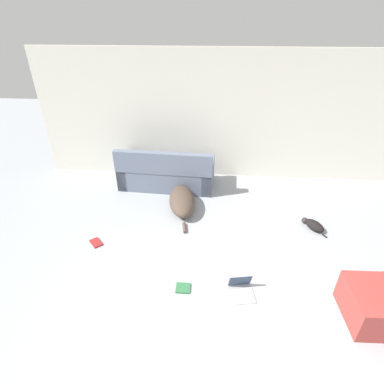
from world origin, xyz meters
name	(u,v)px	position (x,y,z in m)	size (l,w,h in m)	color
ground_plane	(216,328)	(0.00, 0.00, 0.00)	(20.00, 20.00, 0.00)	#999EA3
wall_back	(220,117)	(0.00, 3.82, 1.30)	(7.44, 0.06, 2.60)	silver
couch	(167,174)	(-1.04, 3.21, 0.29)	(1.94, 0.88, 0.88)	slate
dog	(182,199)	(-0.65, 2.46, 0.17)	(0.62, 1.44, 0.34)	#4C3D33
cat	(314,225)	(1.61, 1.97, 0.07)	(0.37, 0.47, 0.15)	black
laptop_open	(241,287)	(0.32, 0.55, 0.08)	(0.36, 0.37, 0.25)	#B7B7BC
book_red	(96,243)	(-1.89, 1.33, 0.01)	(0.25, 0.26, 0.02)	maroon
book_green	(183,288)	(-0.44, 0.54, 0.01)	(0.19, 0.17, 0.02)	#2D663D
side_chair	(380,301)	(1.87, 0.28, 0.29)	(0.64, 0.68, 0.88)	#993833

